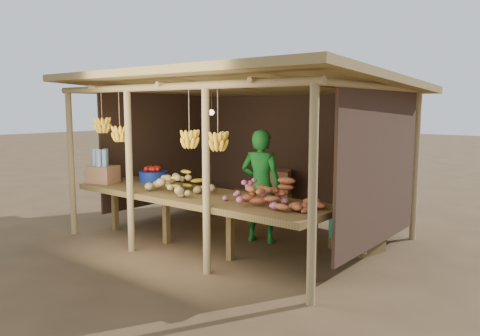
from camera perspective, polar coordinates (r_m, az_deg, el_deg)
The scene contains 13 objects.
ground at distance 7.21m, azimuth 0.00°, elevation -8.31°, with size 60.00×60.00×0.00m, color brown.
stall_structure at distance 6.93m, azimuth -0.35°, elevation 7.12°, with size 4.70×3.50×2.43m.
counter at distance 6.34m, azimuth -5.38°, elevation -3.66°, with size 3.90×1.05×0.80m.
potato_heap at distance 6.38m, azimuth -7.52°, elevation -1.39°, with size 1.00×0.60×0.37m, color tan, non-canonical shape.
sweet_potato_heap at distance 5.52m, azimuth 4.37°, elevation -2.77°, with size 0.97×0.58×0.36m, color #AC512C, non-canonical shape.
onion_heap at distance 5.58m, azimuth 1.82°, elevation -2.65°, with size 0.83×0.50×0.36m, color #C05D78, non-canonical shape.
banana_pile at distance 6.56m, azimuth -7.13°, elevation -1.22°, with size 0.64×0.38×0.35m, color yellow, non-canonical shape.
tomato_basin at distance 7.48m, azimuth -10.50°, elevation -0.84°, with size 0.45×0.45×0.23m.
bottle_box at distance 7.47m, azimuth -16.39°, elevation -0.21°, with size 0.49×0.43×0.52m.
vendor at distance 6.77m, azimuth 2.58°, elevation -2.20°, with size 0.60×0.39×1.65m, color #197123.
tarp_crate at distance 6.65m, azimuth 14.09°, elevation -7.01°, with size 0.78×0.71×0.78m.
carton_stack at distance 8.14m, azimuth 2.91°, elevation -3.69°, with size 1.27×0.61×0.87m.
burlap_sacks at distance 8.83m, azimuth -4.48°, elevation -3.67°, with size 0.84×0.44×0.60m.
Camera 1 is at (4.33, -5.42, 1.95)m, focal length 35.00 mm.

